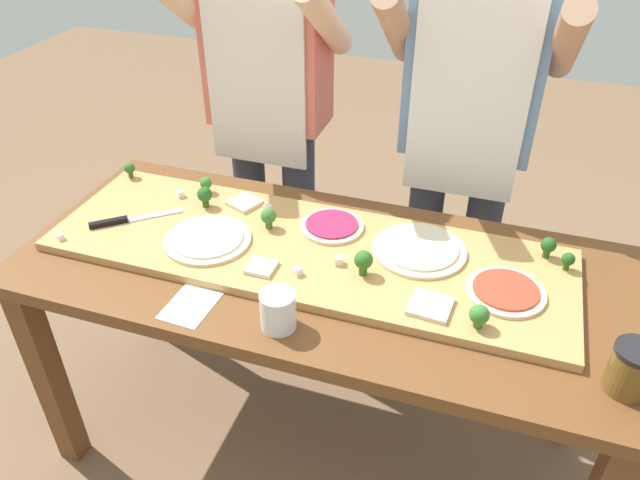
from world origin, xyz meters
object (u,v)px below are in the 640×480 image
pizza_slice_near_left (261,267)px  broccoli_floret_center_left (268,217)px  sauce_jar (632,369)px  recipe_note (190,306)px  cheese_crumble_b (297,271)px  cheese_crumble_c (60,237)px  cheese_crumble_d (180,194)px  cook_left (268,95)px  broccoli_floret_front_left (205,195)px  broccoli_floret_front_mid (206,184)px  pizza_slice_far_right (430,306)px  pizza_whole_tomato_red (506,292)px  chefs_knife (123,220)px  pizza_whole_beet_magenta (332,226)px  broccoli_floret_back_mid (548,246)px  cook_right (468,121)px  pizza_slice_center (245,203)px  cheese_crumble_a (267,209)px  prep_table (321,294)px  pizza_whole_white_garlic (208,239)px  flour_cup (278,313)px  broccoli_floret_back_left (479,315)px  broccoli_floret_back_right (363,261)px  broccoli_floret_front_right (568,260)px  cheese_crumble_e (339,261)px  broccoli_floret_center_right (130,169)px

pizza_slice_near_left → broccoli_floret_center_left: bearing=106.7°
sauce_jar → recipe_note: 1.02m
cheese_crumble_b → cheese_crumble_c: (-0.69, -0.06, -0.00)m
cheese_crumble_d → cook_left: cook_left is taller
cheese_crumble_c → recipe_note: bearing=-13.6°
broccoli_floret_front_left → broccoli_floret_front_mid: bearing=115.6°
cheese_crumble_d → pizza_slice_far_right: bearing=-18.0°
pizza_whole_tomato_red → cheese_crumble_b: cheese_crumble_b is taller
chefs_knife → cheese_crumble_b: size_ratio=10.58×
pizza_whole_beet_magenta → recipe_note: (-0.24, -0.41, -0.03)m
pizza_whole_beet_magenta → broccoli_floret_back_mid: 0.60m
pizza_slice_far_right → cook_right: (-0.02, 0.68, 0.20)m
pizza_whole_beet_magenta → pizza_whole_tomato_red: 0.52m
pizza_whole_beet_magenta → cook_left: (-0.36, 0.42, 0.19)m
pizza_slice_center → cook_left: size_ratio=0.05×
cook_left → cook_right: bearing=0.0°
pizza_whole_beet_magenta → broccoli_floret_front_mid: broccoli_floret_front_mid is taller
pizza_slice_near_left → cheese_crumble_a: 0.28m
chefs_knife → sauce_jar: size_ratio=1.90×
prep_table → chefs_knife: chefs_knife is taller
pizza_slice_center → pizza_whole_white_garlic: bearing=-94.5°
cheese_crumble_c → pizza_whole_beet_magenta: bearing=23.0°
broccoli_floret_back_mid → flour_cup: size_ratio=0.62×
prep_table → broccoli_floret_back_left: broccoli_floret_back_left is taller
broccoli_floret_front_mid → broccoli_floret_back_right: bearing=-23.1°
cheese_crumble_d → recipe_note: 0.51m
cook_right → cheese_crumble_a: bearing=-142.6°
broccoli_floret_front_right → pizza_slice_far_right: bearing=-139.6°
broccoli_floret_back_left → cheese_crumble_e: broccoli_floret_back_left is taller
broccoli_floret_front_left → broccoli_floret_back_mid: size_ratio=1.07×
cook_left → flour_cup: bearing=-66.5°
pizza_slice_center → cheese_crumble_e: 0.42m
recipe_note → prep_table: bearing=46.7°
pizza_whole_tomato_red → pizza_whole_white_garlic: same height
broccoli_floret_back_right → cheese_crumble_b: bearing=-161.1°
cheese_crumble_a → cheese_crumble_e: size_ratio=0.99×
broccoli_floret_center_right → chefs_knife: bearing=-61.7°
pizza_slice_center → sauce_jar: bearing=-20.2°
broccoli_floret_back_left → pizza_whole_white_garlic: bearing=171.7°
pizza_whole_beet_magenta → cheese_crumble_a: 0.21m
pizza_slice_near_left → broccoli_floret_center_right: broccoli_floret_center_right is taller
broccoli_floret_front_mid → cook_left: 0.40m
prep_table → flour_cup: 0.31m
prep_table → broccoli_floret_front_left: bearing=162.4°
broccoli_floret_back_mid → cheese_crumble_b: (-0.61, -0.29, -0.03)m
chefs_knife → cheese_crumble_e: 0.66m
pizza_slice_center → cook_left: (-0.07, 0.38, 0.20)m
pizza_whole_beet_magenta → cheese_crumble_d: size_ratio=9.23×
broccoli_floret_front_right → cook_right: 0.56m
pizza_slice_center → broccoli_floret_back_mid: bearing=0.8°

